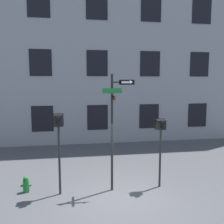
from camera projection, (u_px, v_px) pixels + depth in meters
ground_plane at (120, 197)px, 8.72m from camera, size 60.00×60.00×0.00m
building_facade at (96, 36)px, 15.64m from camera, size 24.00×0.63×13.67m
street_sign_pole at (114, 123)px, 8.99m from camera, size 1.17×0.70×4.28m
pedestrian_signal_left at (59, 133)px, 8.66m from camera, size 0.35×0.40×2.90m
pedestrian_signal_right at (161, 134)px, 9.33m from camera, size 0.39×0.40×2.62m
fire_hydrant at (26, 184)px, 9.07m from camera, size 0.37×0.21×0.60m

